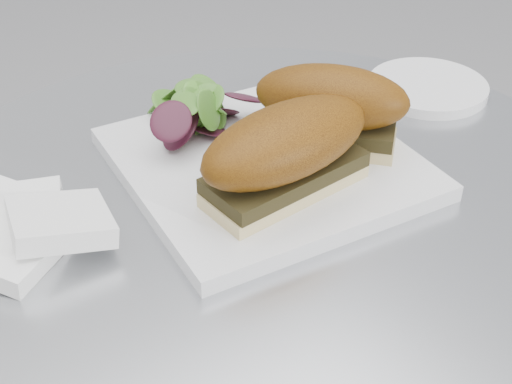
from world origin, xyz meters
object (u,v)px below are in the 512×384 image
Objects in this scene: plate at (266,163)px; sandwich_left at (286,150)px; sandwich_right at (331,106)px; saucer at (428,87)px.

plate is 1.47× the size of sandwich_left.
plate is 0.08m from sandwich_left.
sandwich_right reaches higher than saucer.
sandwich_right is at bearing -15.15° from plate.
plate is at bearing -173.02° from saucer.
sandwich_left is 1.30× the size of saucer.
sandwich_right is 1.12× the size of saucer.
plate is 1.92× the size of saucer.
plate reaches higher than saucer.
sandwich_left is at bearing -106.65° from sandwich_right.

